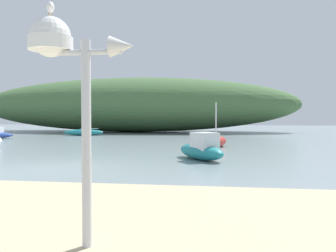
% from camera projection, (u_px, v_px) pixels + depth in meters
% --- Properties ---
extents(ground_plane, '(120.00, 120.00, 0.00)m').
position_uv_depth(ground_plane, '(62.00, 168.00, 12.29)').
color(ground_plane, gray).
extents(distant_hill, '(38.95, 11.49, 6.41)m').
position_uv_depth(distant_hill, '(133.00, 105.00, 41.06)').
color(distant_hill, '#476B3D').
rests_on(distant_hill, ground).
extents(mast_structure, '(1.36, 0.55, 2.91)m').
position_uv_depth(mast_structure, '(62.00, 55.00, 4.32)').
color(mast_structure, silver).
rests_on(mast_structure, beach_sand).
extents(seagull_on_radar, '(0.19, 0.29, 0.22)m').
position_uv_depth(seagull_on_radar, '(50.00, 7.00, 4.34)').
color(seagull_on_radar, orange).
rests_on(seagull_on_radar, mast_structure).
extents(sailboat_far_right, '(3.88, 1.82, 4.87)m').
position_uv_depth(sailboat_far_right, '(84.00, 132.00, 32.77)').
color(sailboat_far_right, teal).
rests_on(sailboat_far_right, ground).
extents(sailboat_far_left, '(1.77, 2.78, 2.68)m').
position_uv_depth(sailboat_far_left, '(216.00, 141.00, 20.41)').
color(sailboat_far_left, '#B72D28').
rests_on(sailboat_far_left, ground).
extents(motorboat_near_shore, '(2.57, 3.09, 1.18)m').
position_uv_depth(motorboat_near_shore, '(202.00, 149.00, 14.54)').
color(motorboat_near_shore, teal).
rests_on(motorboat_near_shore, ground).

